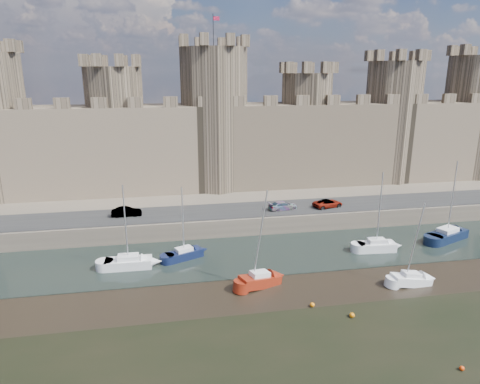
# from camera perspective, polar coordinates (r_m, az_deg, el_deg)

# --- Properties ---
(water_channel) EXTENTS (160.00, 12.00, 0.08)m
(water_channel) POSITION_cam_1_polar(r_m,az_deg,el_deg) (52.80, -2.13, -8.61)
(water_channel) COLOR black
(water_channel) RESTS_ON ground
(quay) EXTENTS (160.00, 60.00, 2.50)m
(quay) POSITION_cam_1_polar(r_m,az_deg,el_deg) (86.36, -5.54, 1.98)
(quay) COLOR #4C443A
(quay) RESTS_ON ground
(road) EXTENTS (160.00, 7.00, 0.10)m
(road) POSITION_cam_1_polar(r_m,az_deg,el_deg) (61.12, -3.49, -2.62)
(road) COLOR black
(road) RESTS_ON quay
(castle) EXTENTS (108.50, 11.00, 29.00)m
(castle) POSITION_cam_1_polar(r_m,az_deg,el_deg) (72.56, -5.45, 7.71)
(castle) COLOR #42382B
(castle) RESTS_ON quay
(car_1) EXTENTS (4.09, 1.50, 1.34)m
(car_1) POSITION_cam_1_polar(r_m,az_deg,el_deg) (60.95, -14.90, -2.58)
(car_1) COLOR gray
(car_1) RESTS_ON quay
(car_2) EXTENTS (4.53, 2.53, 1.24)m
(car_2) POSITION_cam_1_polar(r_m,az_deg,el_deg) (62.05, 5.73, -1.83)
(car_2) COLOR gray
(car_2) RESTS_ON quay
(car_3) EXTENTS (4.83, 3.06, 1.24)m
(car_3) POSITION_cam_1_polar(r_m,az_deg,el_deg) (64.12, 11.63, -1.50)
(car_3) COLOR gray
(car_3) RESTS_ON quay
(sailboat_0) EXTENTS (5.31, 2.16, 9.84)m
(sailboat_0) POSITION_cam_1_polar(r_m,az_deg,el_deg) (51.29, -14.66, -9.02)
(sailboat_0) COLOR silver
(sailboat_0) RESTS_ON ground
(sailboat_1) EXTENTS (4.77, 3.36, 8.91)m
(sailboat_1) POSITION_cam_1_polar(r_m,az_deg,el_deg) (52.41, -7.46, -8.11)
(sailboat_1) COLOR black
(sailboat_1) RESTS_ON ground
(sailboat_2) EXTENTS (4.83, 2.17, 10.16)m
(sailboat_2) POSITION_cam_1_polar(r_m,az_deg,el_deg) (56.66, 17.71, -6.79)
(sailboat_2) COLOR silver
(sailboat_2) RESTS_ON ground
(sailboat_3) EXTENTS (6.57, 4.50, 10.74)m
(sailboat_3) POSITION_cam_1_polar(r_m,az_deg,el_deg) (63.74, 25.90, -5.12)
(sailboat_3) COLOR black
(sailboat_3) RESTS_ON ground
(sailboat_4) EXTENTS (4.84, 3.23, 10.54)m
(sailboat_4) POSITION_cam_1_polar(r_m,az_deg,el_deg) (45.94, 2.65, -11.56)
(sailboat_4) COLOR maroon
(sailboat_4) RESTS_ON ground
(sailboat_5) EXTENTS (4.25, 1.74, 9.08)m
(sailboat_5) POSITION_cam_1_polar(r_m,az_deg,el_deg) (49.64, 21.81, -10.69)
(sailboat_5) COLOR white
(sailboat_5) RESTS_ON ground
(buoy_1) EXTENTS (0.46, 0.46, 0.46)m
(buoy_1) POSITION_cam_1_polar(r_m,az_deg,el_deg) (43.09, 9.61, -14.60)
(buoy_1) COLOR orange
(buoy_1) RESTS_ON ground
(buoy_3) EXTENTS (0.49, 0.49, 0.49)m
(buoy_3) POSITION_cam_1_polar(r_m,az_deg,el_deg) (42.23, 14.70, -15.59)
(buoy_3) COLOR orange
(buoy_3) RESTS_ON ground
(buoy_5) EXTENTS (0.38, 0.38, 0.38)m
(buoy_5) POSITION_cam_1_polar(r_m,az_deg,el_deg) (38.91, 27.47, -20.13)
(buoy_5) COLOR red
(buoy_5) RESTS_ON ground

